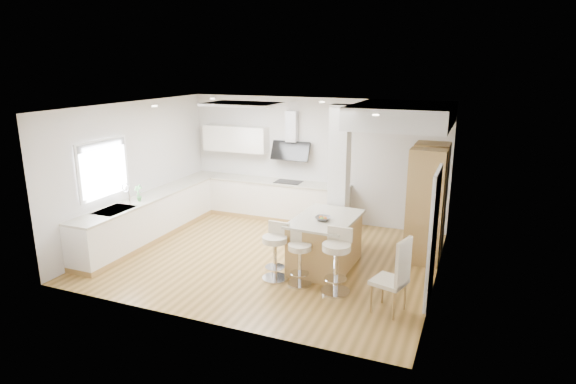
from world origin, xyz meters
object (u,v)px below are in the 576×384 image
at_px(peninsula, 325,242).
at_px(bar_stool_b, 300,255).
at_px(dining_chair, 396,274).
at_px(bar_stool_a, 275,248).
at_px(bar_stool_c, 337,257).

distance_m(peninsula, bar_stool_b, 0.83).
distance_m(bar_stool_b, dining_chair, 1.67).
bearing_deg(bar_stool_a, bar_stool_c, -0.72).
height_order(bar_stool_b, dining_chair, dining_chair).
xyz_separation_m(peninsula, bar_stool_a, (-0.62, -0.79, 0.08)).
bearing_deg(bar_stool_a, peninsula, 55.09).
xyz_separation_m(peninsula, bar_stool_c, (0.46, -0.86, 0.12)).
bearing_deg(peninsula, bar_stool_b, -99.40).
xyz_separation_m(bar_stool_a, dining_chair, (2.07, -0.42, 0.08)).
distance_m(bar_stool_b, bar_stool_c, 0.64).
relative_size(bar_stool_b, bar_stool_c, 0.86).
relative_size(bar_stool_a, bar_stool_c, 0.93).
bearing_deg(bar_stool_a, dining_chair, -8.05).
distance_m(bar_stool_a, bar_stool_c, 1.09).
height_order(peninsula, bar_stool_a, peninsula).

